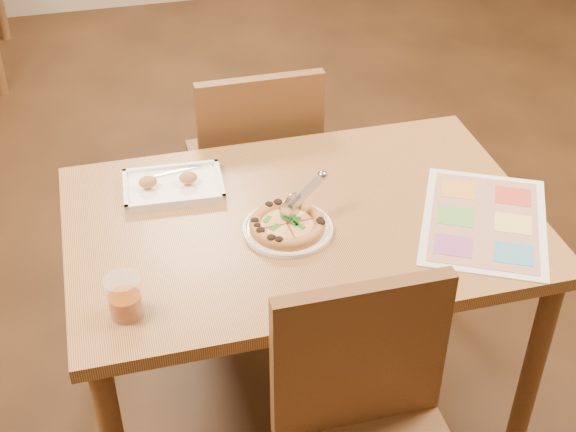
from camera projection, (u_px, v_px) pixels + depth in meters
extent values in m
plane|color=#36200E|center=(300.00, 391.00, 2.66)|extent=(7.00, 7.00, 0.00)
cube|color=#9F773F|center=(302.00, 223.00, 2.24)|extent=(1.30, 0.85, 0.04)
cylinder|color=brown|center=(98.00, 273.00, 2.62)|extent=(0.06, 0.06, 0.68)
cylinder|color=brown|center=(533.00, 367.00, 2.29)|extent=(0.06, 0.06, 0.68)
cylinder|color=brown|center=(433.00, 219.00, 2.86)|extent=(0.06, 0.06, 0.68)
cube|color=brown|center=(360.00, 360.00, 1.86)|extent=(0.42, 0.04, 0.45)
cube|color=brown|center=(251.00, 166.00, 2.93)|extent=(0.42, 0.42, 0.04)
cube|color=brown|center=(261.00, 139.00, 2.65)|extent=(0.42, 0.04, 0.45)
cylinder|color=white|center=(288.00, 229.00, 2.17)|extent=(0.25, 0.25, 0.01)
cylinder|color=#C88044|center=(287.00, 227.00, 2.16)|extent=(0.20, 0.20, 0.01)
cylinder|color=#FADC88|center=(287.00, 225.00, 2.16)|extent=(0.17, 0.17, 0.01)
torus|color=#C88044|center=(287.00, 224.00, 2.16)|extent=(0.21, 0.21, 0.03)
cylinder|color=silver|center=(291.00, 207.00, 2.15)|extent=(0.08, 0.05, 0.09)
cube|color=silver|center=(307.00, 191.00, 2.17)|extent=(0.12, 0.08, 0.06)
cube|color=white|center=(174.00, 188.00, 2.33)|extent=(0.30, 0.21, 0.02)
cube|color=silver|center=(173.00, 185.00, 2.32)|extent=(0.14, 0.03, 0.00)
ellipsoid|color=#C07E45|center=(148.00, 182.00, 2.30)|extent=(0.05, 0.04, 0.03)
ellipsoid|color=#C07E45|center=(188.00, 178.00, 2.32)|extent=(0.05, 0.04, 0.03)
cylinder|color=#873B0A|center=(126.00, 305.00, 1.90)|extent=(0.08, 0.08, 0.06)
cylinder|color=white|center=(124.00, 297.00, 1.88)|extent=(0.09, 0.09, 0.11)
cube|color=silver|center=(484.00, 220.00, 2.21)|extent=(0.51, 0.57, 0.00)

